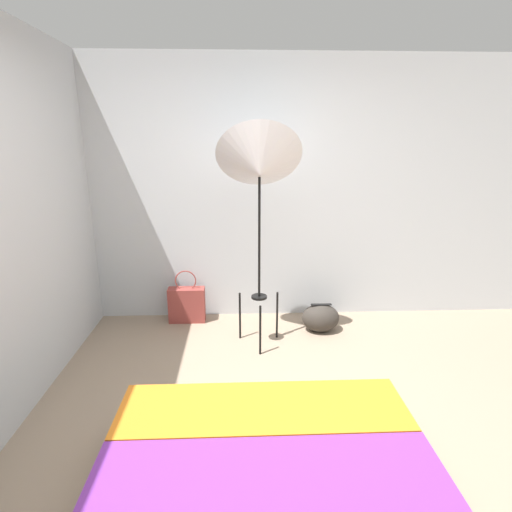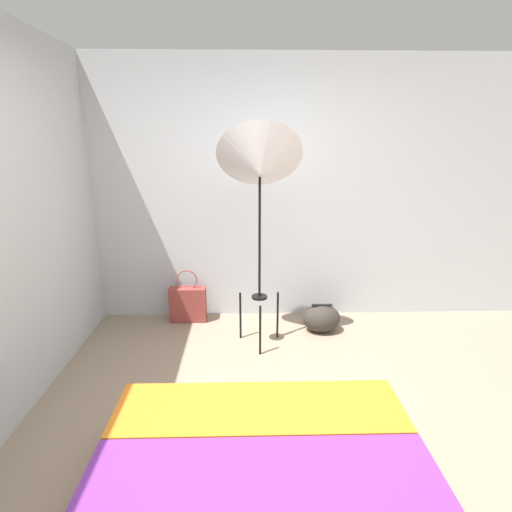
{
  "view_description": "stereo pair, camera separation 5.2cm",
  "coord_description": "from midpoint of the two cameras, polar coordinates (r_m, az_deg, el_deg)",
  "views": [
    {
      "loc": [
        -0.24,
        -1.88,
        1.83
      ],
      "look_at": [
        -0.11,
        1.29,
        0.89
      ],
      "focal_mm": 28.0,
      "sensor_mm": 36.0,
      "label": 1
    },
    {
      "loc": [
        -0.19,
        -1.88,
        1.83
      ],
      "look_at": [
        -0.11,
        1.29,
        0.89
      ],
      "focal_mm": 28.0,
      "sensor_mm": 36.0,
      "label": 2
    }
  ],
  "objects": [
    {
      "name": "ground_plane",
      "position": [
        2.63,
        3.44,
        -27.65
      ],
      "size": [
        14.0,
        14.0,
        0.0
      ],
      "primitive_type": "plane",
      "color": "gray"
    },
    {
      "name": "wall_back",
      "position": [
        4.05,
        0.73,
        8.94
      ],
      "size": [
        8.0,
        0.05,
        2.6
      ],
      "color": "#B7BCC1",
      "rests_on": "ground_plane"
    },
    {
      "name": "wall_side_left",
      "position": [
        3.3,
        -29.97,
        5.03
      ],
      "size": [
        0.05,
        8.0,
        2.6
      ],
      "color": "#B7BCC1",
      "rests_on": "ground_plane"
    },
    {
      "name": "photo_umbrella",
      "position": [
        3.34,
        0.04,
        12.7
      ],
      "size": [
        0.73,
        0.65,
        1.97
      ],
      "color": "black",
      "rests_on": "ground_plane"
    },
    {
      "name": "tote_bag",
      "position": [
        4.2,
        -10.21,
        -6.78
      ],
      "size": [
        0.37,
        0.14,
        0.55
      ],
      "color": "brown",
      "rests_on": "ground_plane"
    },
    {
      "name": "duffel_bag",
      "position": [
        4.01,
        8.84,
        -8.71
      ],
      "size": [
        0.37,
        0.27,
        0.28
      ],
      "color": "#332D28",
      "rests_on": "ground_plane"
    }
  ]
}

